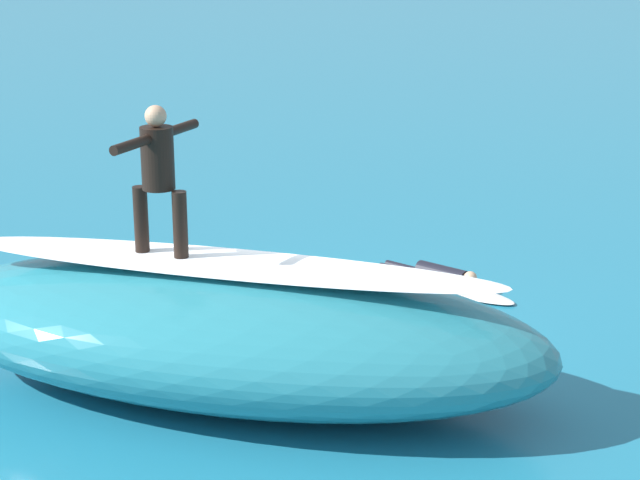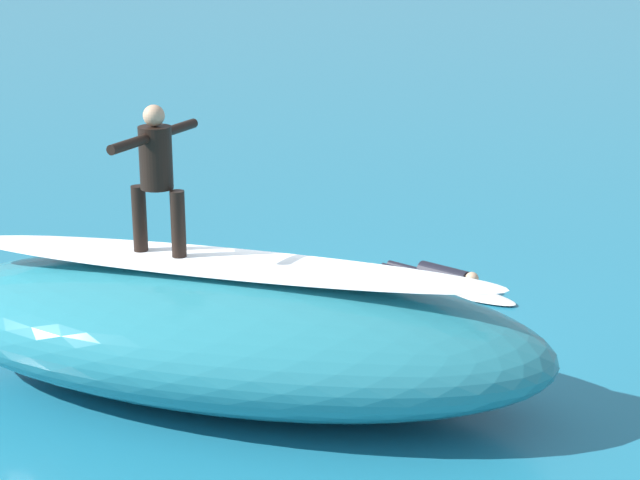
{
  "view_description": "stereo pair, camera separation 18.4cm",
  "coord_description": "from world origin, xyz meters",
  "px_view_note": "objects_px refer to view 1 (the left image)",
  "views": [
    {
      "loc": [
        -1.9,
        12.76,
        5.31
      ],
      "look_at": [
        -0.25,
        -0.27,
        1.25
      ],
      "focal_mm": 60.32,
      "sensor_mm": 36.0,
      "label": 1
    },
    {
      "loc": [
        -2.09,
        12.73,
        5.31
      ],
      "look_at": [
        -0.25,
        -0.27,
        1.25
      ],
      "focal_mm": 60.32,
      "sensor_mm": 36.0,
      "label": 2
    }
  ],
  "objects_px": {
    "surfboard_riding": "(162,258)",
    "surfboard_paddling": "(441,286)",
    "surfer_riding": "(158,169)",
    "surfer_paddling": "(435,274)"
  },
  "relations": [
    {
      "from": "surfboard_riding",
      "to": "surfer_riding",
      "type": "xyz_separation_m",
      "value": [
        0.0,
        0.0,
        1.02
      ]
    },
    {
      "from": "surfer_riding",
      "to": "surfer_paddling",
      "type": "bearing_deg",
      "value": -110.87
    },
    {
      "from": "surfer_riding",
      "to": "surfer_paddling",
      "type": "relative_size",
      "value": 1.16
    },
    {
      "from": "surfer_paddling",
      "to": "surfboard_paddling",
      "type": "bearing_deg",
      "value": -0.0
    },
    {
      "from": "surfboard_riding",
      "to": "surfer_riding",
      "type": "distance_m",
      "value": 1.02
    },
    {
      "from": "surfboard_riding",
      "to": "surfboard_paddling",
      "type": "xyz_separation_m",
      "value": [
        -3.11,
        -3.75,
        -1.52
      ]
    },
    {
      "from": "surfboard_paddling",
      "to": "surfer_paddling",
      "type": "xyz_separation_m",
      "value": [
        0.1,
        -0.07,
        0.16
      ]
    },
    {
      "from": "surfboard_riding",
      "to": "surfer_riding",
      "type": "relative_size",
      "value": 1.35
    },
    {
      "from": "surfboard_riding",
      "to": "surfer_paddling",
      "type": "relative_size",
      "value": 1.56
    },
    {
      "from": "surfboard_riding",
      "to": "surfboard_paddling",
      "type": "height_order",
      "value": "surfboard_riding"
    }
  ]
}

